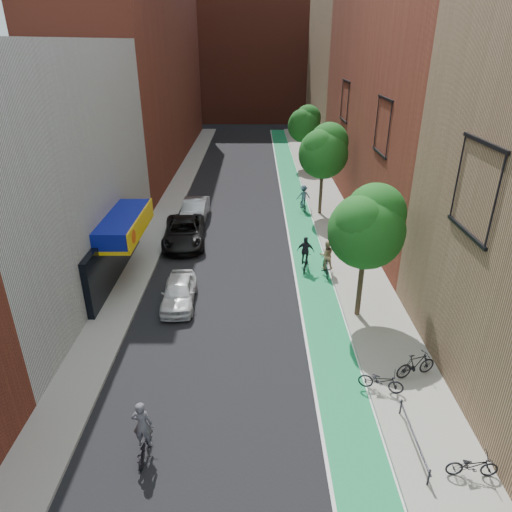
{
  "coord_description": "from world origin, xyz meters",
  "views": [
    {
      "loc": [
        0.79,
        -8.36,
        11.88
      ],
      "look_at": [
        0.81,
        13.56,
        1.5
      ],
      "focal_mm": 32.0,
      "sensor_mm": 36.0,
      "label": 1
    }
  ],
  "objects_px": {
    "parked_car_white": "(179,292)",
    "cyclist_lane_mid": "(305,258)",
    "cyclist_lane_near": "(326,261)",
    "parked_car_black": "(184,232)",
    "cyclist_lane_far": "(303,199)",
    "parked_car_silver": "(195,211)",
    "cyclist_lead": "(143,437)"
  },
  "relations": [
    {
      "from": "parked_car_white",
      "to": "cyclist_lane_mid",
      "type": "xyz_separation_m",
      "value": [
        6.61,
        3.68,
        0.11
      ]
    },
    {
      "from": "cyclist_lane_near",
      "to": "cyclist_lane_mid",
      "type": "relative_size",
      "value": 1.0
    },
    {
      "from": "parked_car_black",
      "to": "cyclist_lane_near",
      "type": "distance_m",
      "value": 9.56
    },
    {
      "from": "parked_car_black",
      "to": "parked_car_white",
      "type": "bearing_deg",
      "value": -89.02
    },
    {
      "from": "parked_car_white",
      "to": "cyclist_lane_far",
      "type": "bearing_deg",
      "value": 59.21
    },
    {
      "from": "cyclist_lane_mid",
      "to": "parked_car_silver",
      "type": "bearing_deg",
      "value": -36.02
    },
    {
      "from": "parked_car_black",
      "to": "cyclist_lane_near",
      "type": "xyz_separation_m",
      "value": [
        8.5,
        -4.38,
        0.08
      ]
    },
    {
      "from": "parked_car_silver",
      "to": "cyclist_lane_far",
      "type": "height_order",
      "value": "cyclist_lane_far"
    },
    {
      "from": "cyclist_lane_mid",
      "to": "cyclist_lane_far",
      "type": "height_order",
      "value": "cyclist_lane_mid"
    },
    {
      "from": "cyclist_lane_mid",
      "to": "cyclist_lead",
      "type": "bearing_deg",
      "value": 75.34
    },
    {
      "from": "parked_car_black",
      "to": "cyclist_lane_far",
      "type": "relative_size",
      "value": 2.79
    },
    {
      "from": "cyclist_lane_mid",
      "to": "cyclist_lane_near",
      "type": "bearing_deg",
      "value": 164.99
    },
    {
      "from": "parked_car_black",
      "to": "cyclist_lane_far",
      "type": "xyz_separation_m",
      "value": [
        8.25,
        6.28,
        0.12
      ]
    },
    {
      "from": "parked_car_black",
      "to": "cyclist_lead",
      "type": "height_order",
      "value": "cyclist_lead"
    },
    {
      "from": "parked_car_white",
      "to": "cyclist_lane_near",
      "type": "bearing_deg",
      "value": 19.78
    },
    {
      "from": "cyclist_lead",
      "to": "cyclist_lane_far",
      "type": "distance_m",
      "value": 24.06
    },
    {
      "from": "cyclist_lead",
      "to": "cyclist_lane_mid",
      "type": "height_order",
      "value": "cyclist_lead"
    },
    {
      "from": "cyclist_lane_mid",
      "to": "cyclist_lane_far",
      "type": "relative_size",
      "value": 1.01
    },
    {
      "from": "parked_car_silver",
      "to": "cyclist_lane_near",
      "type": "xyz_separation_m",
      "value": [
        8.29,
        -8.4,
        0.06
      ]
    },
    {
      "from": "cyclist_lane_near",
      "to": "parked_car_silver",
      "type": "bearing_deg",
      "value": -47.76
    },
    {
      "from": "parked_car_white",
      "to": "cyclist_lane_near",
      "type": "height_order",
      "value": "cyclist_lane_near"
    },
    {
      "from": "parked_car_silver",
      "to": "cyclist_lead",
      "type": "height_order",
      "value": "cyclist_lead"
    },
    {
      "from": "parked_car_silver",
      "to": "cyclist_lane_far",
      "type": "distance_m",
      "value": 8.35
    },
    {
      "from": "parked_car_white",
      "to": "cyclist_lane_far",
      "type": "xyz_separation_m",
      "value": [
        7.45,
        13.8,
        0.22
      ]
    },
    {
      "from": "cyclist_lane_near",
      "to": "cyclist_lane_mid",
      "type": "height_order",
      "value": "cyclist_lane_mid"
    },
    {
      "from": "parked_car_silver",
      "to": "cyclist_lane_near",
      "type": "relative_size",
      "value": 2.37
    },
    {
      "from": "parked_car_white",
      "to": "parked_car_silver",
      "type": "bearing_deg",
      "value": 90.53
    },
    {
      "from": "parked_car_white",
      "to": "cyclist_lane_far",
      "type": "distance_m",
      "value": 15.68
    },
    {
      "from": "parked_car_black",
      "to": "parked_car_silver",
      "type": "xyz_separation_m",
      "value": [
        0.2,
        4.02,
        0.01
      ]
    },
    {
      "from": "cyclist_lead",
      "to": "parked_car_white",
      "type": "bearing_deg",
      "value": -87.8
    },
    {
      "from": "parked_car_black",
      "to": "cyclist_lane_mid",
      "type": "height_order",
      "value": "cyclist_lane_mid"
    },
    {
      "from": "parked_car_black",
      "to": "parked_car_silver",
      "type": "height_order",
      "value": "parked_car_silver"
    }
  ]
}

